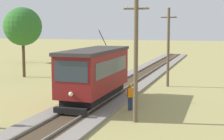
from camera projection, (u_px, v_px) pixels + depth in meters
red_tram at (95, 73)px, 23.77m from camera, size 2.60×8.54×4.79m
utility_pole_near_tram at (136, 57)px, 19.03m from camera, size 1.40×0.25×7.16m
utility_pole_mid at (168, 47)px, 30.59m from camera, size 1.40×0.39×6.99m
second_worker at (130, 95)px, 22.11m from camera, size 0.45×0.40×1.78m
tree_left_near at (23, 27)px, 36.28m from camera, size 4.03×4.03×7.37m
tree_right_near at (23, 29)px, 51.19m from camera, size 3.90×3.90×6.91m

